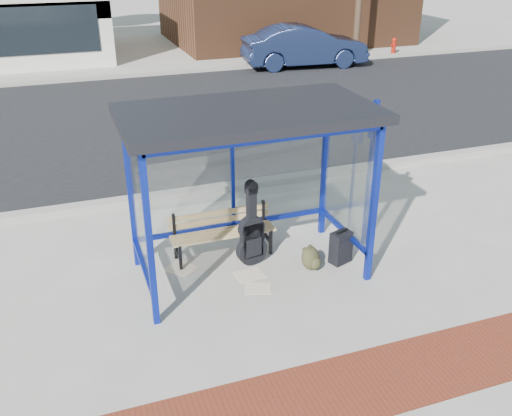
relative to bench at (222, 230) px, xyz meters
name	(u,v)px	position (x,y,z in m)	size (l,w,h in m)	color
ground	(250,271)	(0.23, -0.60, -0.42)	(120.00, 120.00, 0.00)	#B2ADA0
brick_paver_strip	(329,393)	(0.23, -3.20, -0.42)	(60.00, 1.00, 0.01)	maroon
curb_near	(199,191)	(0.23, 2.30, -0.36)	(60.00, 0.25, 0.12)	gray
street_asphalt	(151,119)	(0.23, 7.40, -0.42)	(60.00, 10.00, 0.00)	black
curb_far	(124,76)	(0.23, 12.50, -0.36)	(60.00, 0.25, 0.12)	gray
far_sidewalk	(117,66)	(0.23, 14.40, -0.42)	(60.00, 4.00, 0.01)	#B2ADA0
bus_shelter	(247,133)	(0.23, -0.53, 1.65)	(3.30, 1.80, 2.42)	#0E1F9B
bench	(222,230)	(0.00, 0.00, 0.00)	(1.57, 0.39, 0.74)	black
guitar_bag	(252,236)	(0.33, -0.40, 0.04)	(0.47, 0.20, 1.26)	black
suitcase	(341,247)	(1.58, -0.82, -0.17)	(0.36, 0.29, 0.54)	black
backpack	(311,259)	(1.09, -0.85, -0.25)	(0.36, 0.34, 0.36)	#31311B
sign_post	(371,166)	(2.22, -0.41, 0.88)	(0.14, 0.28, 2.31)	navy
newspaper_a	(181,269)	(-0.70, -0.20, -0.42)	(0.42, 0.33, 0.01)	white
newspaper_b	(258,288)	(0.19, -1.07, -0.42)	(0.37, 0.29, 0.01)	white
newspaper_c	(250,275)	(0.19, -0.70, -0.42)	(0.40, 0.32, 0.01)	white
parked_car	(305,46)	(6.73, 12.07, 0.32)	(1.56, 4.48, 1.48)	#192447
fire_hydrant	(394,45)	(11.14, 13.09, -0.07)	(0.29, 0.19, 0.65)	#A3190B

